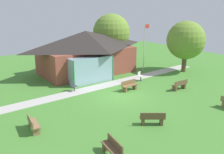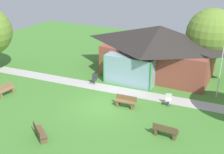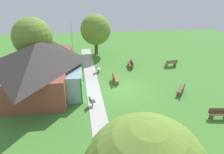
% 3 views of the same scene
% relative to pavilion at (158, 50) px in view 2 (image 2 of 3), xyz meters
% --- Properties ---
extents(ground_plane, '(44.00, 44.00, 0.00)m').
position_rel_pavilion_xyz_m(ground_plane, '(-1.32, -7.62, -2.26)').
color(ground_plane, '#478433').
extents(pavilion, '(10.02, 7.16, 4.34)m').
position_rel_pavilion_xyz_m(pavilion, '(0.00, 0.00, 0.00)').
color(pavilion, brown).
rests_on(pavilion, ground_plane).
extents(footpath, '(24.40, 2.90, 0.03)m').
position_rel_pavilion_xyz_m(footpath, '(-1.32, -4.74, -2.25)').
color(footpath, '#BCB7B2').
rests_on(footpath, ground_plane).
extents(flagpole, '(0.64, 0.08, 5.05)m').
position_rel_pavilion_xyz_m(flagpole, '(5.61, -2.57, 0.54)').
color(flagpole, silver).
rests_on(flagpole, ground_plane).
extents(bench_front_center, '(1.48, 1.22, 0.84)m').
position_rel_pavilion_xyz_m(bench_front_center, '(-2.66, -12.68, -1.86)').
color(bench_front_center, brown).
rests_on(bench_front_center, ground_plane).
extents(bench_mid_left, '(0.60, 1.54, 0.84)m').
position_rel_pavilion_xyz_m(bench_mid_left, '(-8.73, -9.35, -1.86)').
color(bench_mid_left, olive).
rests_on(bench_mid_left, ground_plane).
extents(bench_mid_right, '(1.50, 0.46, 0.84)m').
position_rel_pavilion_xyz_m(bench_mid_right, '(3.73, -9.24, -1.86)').
color(bench_mid_right, brown).
rests_on(bench_mid_right, ground_plane).
extents(bench_rear_near_path, '(1.53, 0.54, 0.84)m').
position_rel_pavilion_xyz_m(bench_rear_near_path, '(0.15, -6.95, -1.86)').
color(bench_rear_near_path, brown).
rests_on(bench_rear_near_path, ground_plane).
extents(patio_chair_west, '(0.55, 0.55, 0.86)m').
position_rel_pavilion_xyz_m(patio_chair_west, '(-3.78, -4.52, -1.85)').
color(patio_chair_west, '#33383D').
rests_on(patio_chair_west, ground_plane).
extents(patio_chair_lawn_spare, '(0.55, 0.55, 0.86)m').
position_rel_pavilion_xyz_m(patio_chair_lawn_spare, '(2.72, -5.36, -1.85)').
color(patio_chair_lawn_spare, beige).
rests_on(patio_chair_lawn_spare, ground_plane).
extents(tree_behind_pavilion_right, '(4.21, 4.21, 5.92)m').
position_rel_pavilion_xyz_m(tree_behind_pavilion_right, '(4.10, 1.41, 1.54)').
color(tree_behind_pavilion_right, brown).
rests_on(tree_behind_pavilion_right, ground_plane).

